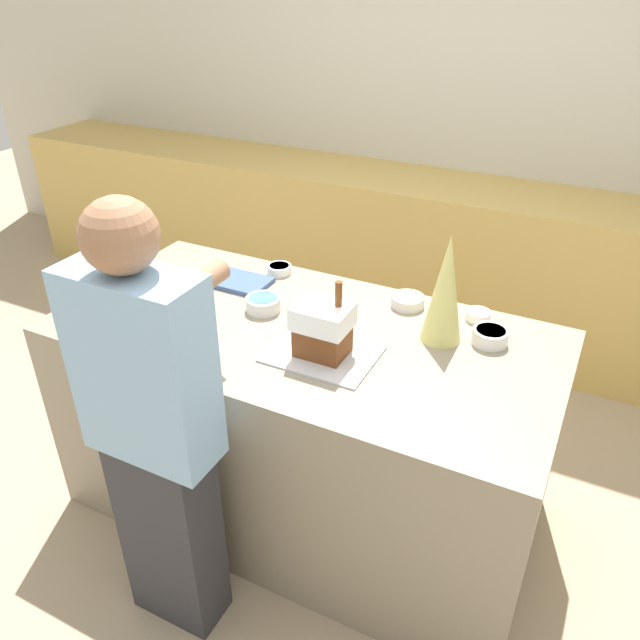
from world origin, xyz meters
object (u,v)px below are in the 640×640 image
at_px(person, 155,434).
at_px(candy_bowl_near_tray_right, 263,303).
at_px(gingerbread_house, 323,328).
at_px(cookbook, 241,282).
at_px(baking_tray, 323,354).
at_px(candy_bowl_near_tray_left, 408,301).
at_px(candy_bowl_far_right, 478,315).
at_px(candy_bowl_far_left, 189,276).
at_px(candy_bowl_front_corner, 490,336).
at_px(decorative_tree, 446,289).
at_px(candy_bowl_center_rear, 317,309).
at_px(candy_bowl_beside_tree, 279,269).

bearing_deg(person, candy_bowl_near_tray_right, 93.01).
bearing_deg(gingerbread_house, candy_bowl_near_tray_right, 152.98).
xyz_separation_m(gingerbread_house, cookbook, (-0.55, 0.32, -0.10)).
xyz_separation_m(baking_tray, candy_bowl_near_tray_left, (0.14, 0.46, 0.02)).
distance_m(baking_tray, gingerbread_house, 0.10).
bearing_deg(candy_bowl_far_right, person, -125.79).
bearing_deg(candy_bowl_far_left, gingerbread_house, -18.69).
distance_m(candy_bowl_front_corner, person, 1.19).
distance_m(baking_tray, decorative_tree, 0.48).
relative_size(baking_tray, candy_bowl_center_rear, 2.93).
relative_size(baking_tray, candy_bowl_beside_tree, 3.51).
relative_size(baking_tray, cookbook, 1.56).
relative_size(baking_tray, candy_bowl_far_right, 3.93).
bearing_deg(candy_bowl_front_corner, person, -133.07).
relative_size(candy_bowl_near_tray_left, candy_bowl_far_right, 1.39).
xyz_separation_m(candy_bowl_far_left, candy_bowl_front_corner, (1.26, 0.08, 0.01)).
xyz_separation_m(baking_tray, candy_bowl_beside_tree, (-0.45, 0.49, 0.02)).
bearing_deg(candy_bowl_center_rear, candy_bowl_far_right, 22.42).
xyz_separation_m(decorative_tree, candy_bowl_near_tray_left, (-0.19, 0.18, -0.18)).
distance_m(candy_bowl_near_tray_right, person, 0.71).
bearing_deg(candy_bowl_front_corner, baking_tray, -145.98).
height_order(candy_bowl_near_tray_right, candy_bowl_front_corner, same).
distance_m(baking_tray, candy_bowl_near_tray_right, 0.39).
relative_size(candy_bowl_far_left, person, 0.06).
height_order(candy_bowl_center_rear, candy_bowl_far_left, candy_bowl_center_rear).
xyz_separation_m(candy_bowl_far_left, person, (0.45, -0.79, -0.09)).
bearing_deg(cookbook, candy_bowl_front_corner, 0.62).
xyz_separation_m(candy_bowl_far_right, candy_bowl_near_tray_right, (-0.77, -0.30, 0.01)).
xyz_separation_m(baking_tray, decorative_tree, (0.33, 0.28, 0.20)).
distance_m(candy_bowl_beside_tree, candy_bowl_front_corner, 0.97).
relative_size(gingerbread_house, cookbook, 1.16).
bearing_deg(baking_tray, candy_bowl_front_corner, 34.02).
height_order(candy_bowl_center_rear, candy_bowl_front_corner, candy_bowl_front_corner).
bearing_deg(candy_bowl_far_right, candy_bowl_beside_tree, 179.42).
distance_m(decorative_tree, person, 1.07).
height_order(candy_bowl_near_tray_right, candy_bowl_center_rear, candy_bowl_near_tray_right).
bearing_deg(candy_bowl_front_corner, candy_bowl_near_tray_left, 160.41).
relative_size(candy_bowl_center_rear, candy_bowl_front_corner, 0.99).
distance_m(decorative_tree, candy_bowl_far_right, 0.28).
bearing_deg(candy_bowl_center_rear, gingerbread_house, -59.26).
bearing_deg(candy_bowl_beside_tree, candy_bowl_center_rear, -38.19).
relative_size(baking_tray, candy_bowl_near_tray_right, 2.71).
relative_size(cookbook, person, 0.15).
bearing_deg(candy_bowl_beside_tree, decorative_tree, -14.67).
xyz_separation_m(candy_bowl_front_corner, person, (-0.81, -0.86, -0.10)).
relative_size(candy_bowl_far_left, candy_bowl_front_corner, 0.77).
distance_m(cookbook, person, 0.89).
bearing_deg(decorative_tree, cookbook, 177.40).
bearing_deg(candy_bowl_beside_tree, candy_bowl_near_tray_right, -70.96).
bearing_deg(candy_bowl_near_tray_right, candy_bowl_front_corner, 10.64).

